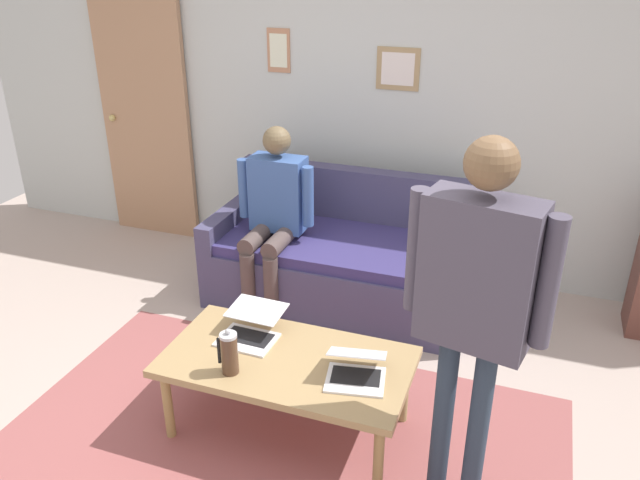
% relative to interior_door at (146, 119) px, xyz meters
% --- Properties ---
extents(ground_plane, '(7.68, 7.68, 0.00)m').
position_rel_interior_door_xyz_m(ground_plane, '(-1.98, 2.11, -1.02)').
color(ground_plane, '#B09D93').
extents(area_rug, '(2.88, 1.69, 0.01)m').
position_rel_interior_door_xyz_m(area_rug, '(-2.10, 2.10, -1.02)').
color(area_rug, '#954F4E').
rests_on(area_rug, ground_plane).
extents(back_wall, '(7.04, 0.11, 2.70)m').
position_rel_interior_door_xyz_m(back_wall, '(-1.98, -0.09, 0.33)').
color(back_wall, silver).
rests_on(back_wall, ground_plane).
extents(interior_door, '(0.82, 0.09, 2.05)m').
position_rel_interior_door_xyz_m(interior_door, '(0.00, 0.00, 0.00)').
color(interior_door, '#AA7D5B').
rests_on(interior_door, ground_plane).
extents(couch, '(1.82, 0.90, 0.88)m').
position_rel_interior_door_xyz_m(couch, '(-1.94, 0.57, -0.72)').
color(couch, '#423F5F').
rests_on(couch, ground_plane).
extents(coffee_table, '(1.26, 0.67, 0.45)m').
position_rel_interior_door_xyz_m(coffee_table, '(-2.10, 2.00, -0.62)').
color(coffee_table, '#9F8154').
rests_on(coffee_table, ground_plane).
extents(laptop_left, '(0.31, 0.36, 0.13)m').
position_rel_interior_door_xyz_m(laptop_left, '(-1.84, 1.88, -0.53)').
color(laptop_left, silver).
rests_on(laptop_left, coffee_table).
extents(laptop_center, '(0.33, 0.33, 0.16)m').
position_rel_interior_door_xyz_m(laptop_center, '(-2.47, 2.03, -0.53)').
color(laptop_center, silver).
rests_on(laptop_center, coffee_table).
extents(french_press, '(0.11, 0.09, 0.25)m').
position_rel_interior_door_xyz_m(french_press, '(-1.88, 2.20, -0.46)').
color(french_press, '#4C3323').
rests_on(french_press, coffee_table).
extents(person_standing, '(0.61, 0.28, 1.75)m').
position_rel_interior_door_xyz_m(person_standing, '(-3.00, 2.19, 0.09)').
color(person_standing, '#283545').
rests_on(person_standing, ground_plane).
extents(person_seated, '(0.55, 0.51, 1.28)m').
position_rel_interior_door_xyz_m(person_seated, '(-1.51, 0.80, -0.30)').
color(person_seated, '#4D3F3C').
rests_on(person_seated, ground_plane).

